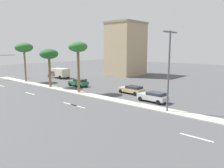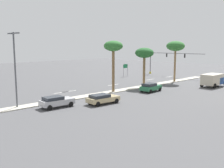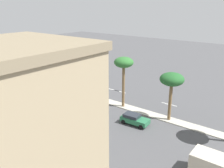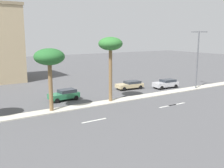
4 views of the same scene
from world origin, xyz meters
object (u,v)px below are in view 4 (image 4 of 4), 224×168
Objects in this scene: street_lamp_leading at (198,55)px; palm_tree_mid at (49,58)px; sedan_green_inboard at (65,95)px; sedan_tan_leading at (130,85)px; sedan_silver_front at (166,83)px; palm_tree_rear at (110,46)px.

palm_tree_mid is at bearing -90.66° from street_lamp_leading.
sedan_tan_leading is at bearing 95.83° from sedan_green_inboard.
sedan_tan_leading is at bearing 109.46° from palm_tree_mid.
palm_tree_mid is 21.48m from sedan_silver_front.
sedan_green_inboard reaches higher than sedan_silver_front.
palm_tree_mid is 0.86× the size of palm_tree_rear.
street_lamp_leading is at bearing 88.46° from palm_tree_rear.
sedan_green_inboard is at bearing 141.28° from palm_tree_mid.
sedan_green_inboard is (-3.99, -4.77, -6.47)m from palm_tree_rear.
sedan_tan_leading is (-2.53, -5.46, -0.05)m from sedan_silver_front.
street_lamp_leading is 11.75m from sedan_tan_leading.
sedan_silver_front is 1.05× the size of sedan_green_inboard.
street_lamp_leading reaches higher than palm_tree_mid.
sedan_silver_front is at bearing 85.62° from sedan_green_inboard.
street_lamp_leading reaches higher than sedan_silver_front.
palm_tree_rear reaches higher than sedan_green_inboard.
sedan_silver_front is 17.34m from sedan_green_inboard.
palm_tree_mid is 16.95m from sedan_tan_leading.
palm_tree_mid is 1.65× the size of sedan_silver_front.
sedan_green_inboard is (1.21, -11.83, 0.06)m from sedan_tan_leading.
sedan_green_inboard is at bearing -94.38° from sedan_silver_front.
sedan_silver_front is 6.02m from sedan_tan_leading.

